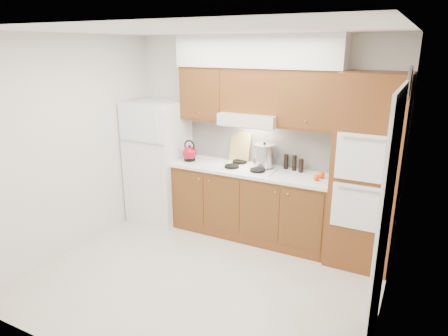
% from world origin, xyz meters
% --- Properties ---
extents(floor, '(3.60, 3.60, 0.00)m').
position_xyz_m(floor, '(0.00, 0.00, 0.00)').
color(floor, beige).
rests_on(floor, ground).
extents(ceiling, '(3.60, 3.60, 0.00)m').
position_xyz_m(ceiling, '(0.00, 0.00, 2.60)').
color(ceiling, white).
rests_on(ceiling, wall_back).
extents(wall_back, '(3.60, 0.02, 2.60)m').
position_xyz_m(wall_back, '(0.00, 1.50, 1.30)').
color(wall_back, silver).
rests_on(wall_back, floor).
extents(wall_left, '(0.02, 3.00, 2.60)m').
position_xyz_m(wall_left, '(-1.80, 0.00, 1.30)').
color(wall_left, silver).
rests_on(wall_left, floor).
extents(wall_right, '(0.02, 3.00, 2.60)m').
position_xyz_m(wall_right, '(1.80, 0.00, 1.30)').
color(wall_right, silver).
rests_on(wall_right, floor).
extents(fridge, '(0.75, 0.72, 1.72)m').
position_xyz_m(fridge, '(-1.41, 1.14, 0.86)').
color(fridge, white).
rests_on(fridge, floor).
extents(base_cabinets, '(2.11, 0.60, 0.90)m').
position_xyz_m(base_cabinets, '(0.02, 1.20, 0.45)').
color(base_cabinets, brown).
rests_on(base_cabinets, floor).
extents(countertop, '(2.13, 0.62, 0.04)m').
position_xyz_m(countertop, '(0.03, 1.19, 0.92)').
color(countertop, white).
rests_on(countertop, base_cabinets).
extents(backsplash, '(2.11, 0.03, 0.56)m').
position_xyz_m(backsplash, '(0.02, 1.49, 1.22)').
color(backsplash, white).
rests_on(backsplash, countertop).
extents(oven_cabinet, '(0.70, 0.65, 2.20)m').
position_xyz_m(oven_cabinet, '(1.44, 1.18, 1.10)').
color(oven_cabinet, brown).
rests_on(oven_cabinet, floor).
extents(upper_cab_left, '(0.63, 0.33, 0.70)m').
position_xyz_m(upper_cab_left, '(-0.71, 1.33, 1.85)').
color(upper_cab_left, brown).
rests_on(upper_cab_left, wall_back).
extents(upper_cab_right, '(0.73, 0.33, 0.70)m').
position_xyz_m(upper_cab_right, '(0.72, 1.33, 1.85)').
color(upper_cab_right, brown).
rests_on(upper_cab_right, wall_back).
extents(range_hood, '(0.75, 0.45, 0.15)m').
position_xyz_m(range_hood, '(-0.02, 1.27, 1.57)').
color(range_hood, silver).
rests_on(range_hood, wall_back).
extents(upper_cab_over_hood, '(0.75, 0.33, 0.55)m').
position_xyz_m(upper_cab_over_hood, '(-0.02, 1.33, 1.92)').
color(upper_cab_over_hood, brown).
rests_on(upper_cab_over_hood, range_hood).
extents(soffit, '(2.13, 0.36, 0.40)m').
position_xyz_m(soffit, '(0.03, 1.32, 2.40)').
color(soffit, silver).
rests_on(soffit, wall_back).
extents(cooktop, '(0.74, 0.50, 0.01)m').
position_xyz_m(cooktop, '(-0.02, 1.21, 0.95)').
color(cooktop, white).
rests_on(cooktop, countertop).
extents(doorway, '(0.02, 0.90, 2.10)m').
position_xyz_m(doorway, '(1.79, -0.35, 1.05)').
color(doorway, black).
rests_on(doorway, floor).
extents(wall_clock, '(0.02, 0.30, 0.30)m').
position_xyz_m(wall_clock, '(1.79, 0.55, 2.15)').
color(wall_clock, '#3F3833').
rests_on(wall_clock, wall_right).
extents(kettle, '(0.23, 0.23, 0.19)m').
position_xyz_m(kettle, '(-0.87, 1.14, 1.05)').
color(kettle, maroon).
rests_on(kettle, countertop).
extents(cutting_board, '(0.32, 0.15, 0.41)m').
position_xyz_m(cutting_board, '(-0.25, 1.43, 1.14)').
color(cutting_board, tan).
rests_on(cutting_board, countertop).
extents(stock_pot, '(0.28, 0.28, 0.28)m').
position_xyz_m(stock_pot, '(0.16, 1.29, 1.11)').
color(stock_pot, '#B9BABE').
rests_on(stock_pot, cooktop).
extents(condiment_a, '(0.06, 0.06, 0.20)m').
position_xyz_m(condiment_a, '(0.54, 1.38, 1.04)').
color(condiment_a, black).
rests_on(condiment_a, countertop).
extents(condiment_b, '(0.07, 0.07, 0.19)m').
position_xyz_m(condiment_b, '(0.42, 1.40, 1.04)').
color(condiment_b, black).
rests_on(condiment_b, countertop).
extents(condiment_c, '(0.07, 0.07, 0.17)m').
position_xyz_m(condiment_c, '(0.64, 1.34, 1.03)').
color(condiment_c, black).
rests_on(condiment_c, countertop).
extents(orange_near, '(0.08, 0.08, 0.07)m').
position_xyz_m(orange_near, '(0.89, 1.11, 0.98)').
color(orange_near, '#DA4B0B').
rests_on(orange_near, countertop).
extents(orange_far, '(0.11, 0.11, 0.08)m').
position_xyz_m(orange_far, '(0.92, 1.22, 0.98)').
color(orange_far, '#FF600D').
rests_on(orange_far, countertop).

